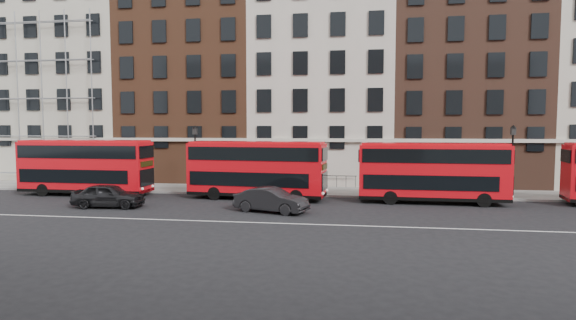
# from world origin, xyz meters

# --- Properties ---
(ground) EXTENTS (120.00, 120.00, 0.00)m
(ground) POSITION_xyz_m (0.00, 0.00, 0.00)
(ground) COLOR black
(ground) RESTS_ON ground
(pavement) EXTENTS (80.00, 5.00, 0.15)m
(pavement) POSITION_xyz_m (0.00, 10.50, 0.07)
(pavement) COLOR gray
(pavement) RESTS_ON ground
(kerb) EXTENTS (80.00, 0.30, 0.16)m
(kerb) POSITION_xyz_m (0.00, 8.00, 0.08)
(kerb) COLOR gray
(kerb) RESTS_ON ground
(road_centre_line) EXTENTS (70.00, 0.12, 0.01)m
(road_centre_line) POSITION_xyz_m (0.00, -2.00, 0.01)
(road_centre_line) COLOR white
(road_centre_line) RESTS_ON ground
(building_terrace) EXTENTS (64.00, 11.95, 22.00)m
(building_terrace) POSITION_xyz_m (-0.31, 17.88, 10.24)
(building_terrace) COLOR #BDB7A4
(building_terrace) RESTS_ON ground
(bus_a) EXTENTS (10.31, 2.72, 4.30)m
(bus_a) POSITION_xyz_m (-17.67, 6.14, 2.31)
(bus_a) COLOR red
(bus_a) RESTS_ON ground
(bus_b) EXTENTS (10.32, 3.43, 4.26)m
(bus_b) POSITION_xyz_m (-4.06, 6.15, 2.28)
(bus_b) COLOR red
(bus_b) RESTS_ON ground
(bus_c) EXTENTS (10.07, 2.71, 4.20)m
(bus_c) POSITION_xyz_m (8.38, 6.14, 2.25)
(bus_c) COLOR red
(bus_c) RESTS_ON ground
(car_rear) EXTENTS (4.74, 2.19, 1.57)m
(car_rear) POSITION_xyz_m (-12.95, 1.32, 0.79)
(car_rear) COLOR black
(car_rear) RESTS_ON ground
(car_front) EXTENTS (4.92, 2.90, 1.53)m
(car_front) POSITION_xyz_m (-2.03, 1.23, 0.77)
(car_front) COLOR black
(car_front) RESTS_ON ground
(lamp_post_left) EXTENTS (0.44, 0.44, 5.33)m
(lamp_post_left) POSITION_xyz_m (-9.72, 8.92, 3.08)
(lamp_post_left) COLOR black
(lamp_post_left) RESTS_ON pavement
(lamp_post_right) EXTENTS (0.44, 0.44, 5.33)m
(lamp_post_right) POSITION_xyz_m (14.64, 9.16, 3.08)
(lamp_post_right) COLOR black
(lamp_post_right) RESTS_ON pavement
(iron_railings) EXTENTS (6.60, 0.06, 1.00)m
(iron_railings) POSITION_xyz_m (0.00, 12.70, 0.65)
(iron_railings) COLOR black
(iron_railings) RESTS_ON pavement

